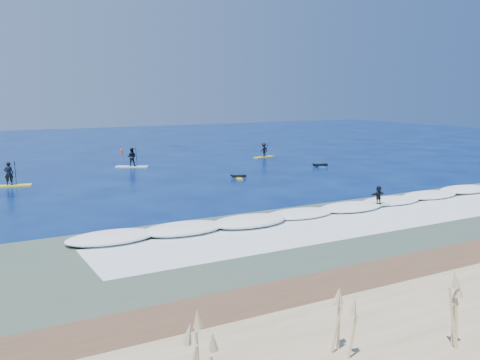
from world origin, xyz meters
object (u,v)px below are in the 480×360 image
prone_paddler_near (238,177)px  marker_buoy (121,151)px  sup_paddler_center (132,159)px  wave_surfer (378,197)px  prone_paddler_far (320,166)px  sup_paddler_left (9,178)px  sup_paddler_right (264,151)px

prone_paddler_near → marker_buoy: (-3.29, 24.36, 0.18)m
sup_paddler_center → wave_surfer: bearing=-42.8°
prone_paddler_far → wave_surfer: (-8.85, -17.70, 0.62)m
sup_paddler_left → wave_surfer: (20.58, -21.07, 0.03)m
sup_paddler_left → prone_paddler_near: bearing=-6.7°
sup_paddler_center → wave_surfer: (8.14, -27.27, -0.10)m
sup_paddler_left → prone_paddler_far: sup_paddler_left is taller
sup_paddler_right → prone_paddler_near: (-10.28, -12.17, -0.64)m
prone_paddler_near → marker_buoy: bearing=26.1°
sup_paddler_right → marker_buoy: 18.25m
prone_paddler_far → marker_buoy: 26.29m
prone_paddler_near → wave_surfer: (2.12, -15.43, 0.64)m
prone_paddler_near → wave_surfer: 15.59m
sup_paddler_right → prone_paddler_near: 15.94m
prone_paddler_far → wave_surfer: size_ratio=1.17×
sup_paddler_right → sup_paddler_center: bearing=168.0°
prone_paddler_far → sup_paddler_left: bearing=95.5°
sup_paddler_right → prone_paddler_near: size_ratio=1.53×
marker_buoy → sup_paddler_left: bearing=-129.0°
prone_paddler_near → sup_paddler_center: bearing=45.4°
sup_paddler_left → sup_paddler_center: bearing=36.7°
sup_paddler_center → sup_paddler_right: sup_paddler_center is taller
sup_paddler_left → marker_buoy: 24.10m
sup_paddler_center → prone_paddler_far: size_ratio=1.50×
prone_paddler_near → sup_paddler_left: bearing=91.4°
sup_paddler_right → prone_paddler_far: bearing=-99.1°
sup_paddler_right → wave_surfer: size_ratio=1.55×
prone_paddler_far → marker_buoy: marker_buoy is taller
sup_paddler_left → wave_surfer: size_ratio=1.86×
marker_buoy → prone_paddler_near: bearing=-82.3°
sup_paddler_center → wave_surfer: 28.46m
sup_paddler_left → wave_surfer: bearing=-35.4°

